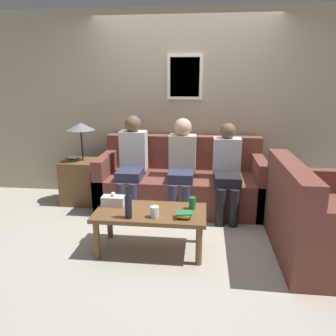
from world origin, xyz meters
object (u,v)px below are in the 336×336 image
couch_side (319,224)px  wine_bottle (128,206)px  drinking_glass (155,212)px  person_left (132,160)px  coffee_table (151,216)px  couch_main (181,183)px  person_middle (182,162)px  person_right (227,167)px

couch_side → wine_bottle: size_ratio=4.34×
couch_side → drinking_glass: 1.60m
couch_side → person_left: person_left is taller
coffee_table → couch_main: bearing=80.1°
person_middle → couch_main: bearing=95.2°
couch_side → wine_bottle: bearing=98.9°
drinking_glass → person_middle: (0.17, 1.19, 0.19)m
wine_bottle → couch_main: bearing=74.6°
person_middle → person_left: bearing=178.5°
couch_side → person_right: 1.27m
couch_main → person_middle: person_middle is taller
wine_bottle → person_left: bearing=100.9°
wine_bottle → drinking_glass: bearing=9.1°
wine_bottle → person_right: size_ratio=0.27×
couch_main → person_right: bearing=-21.6°
couch_side → person_middle: person_middle is taller
coffee_table → person_right: bearing=51.5°
couch_main → wine_bottle: bearing=-105.4°
person_right → couch_main: bearing=158.4°
couch_main → drinking_glass: size_ratio=19.76×
coffee_table → couch_side: bearing=3.5°
couch_main → wine_bottle: size_ratio=6.92×
couch_side → coffee_table: size_ratio=1.23×
person_middle → person_right: person_middle is taller
couch_side → person_left: 2.29m
coffee_table → person_left: 1.18m
couch_side → person_right: person_right is taller
drinking_glass → person_middle: size_ratio=0.09×
drinking_glass → person_left: size_ratio=0.09×
person_right → drinking_glass: bearing=-122.5°
drinking_glass → couch_main: bearing=83.8°
coffee_table → person_right: (0.79, 1.00, 0.26)m
couch_side → drinking_glass: size_ratio=12.39×
couch_side → wine_bottle: couch_side is taller
drinking_glass → person_middle: bearing=82.0°
couch_side → person_left: (-2.05, 0.96, 0.35)m
coffee_table → person_middle: (0.23, 1.04, 0.30)m
couch_main → couch_side: 1.82m
couch_main → wine_bottle: (-0.39, -1.41, 0.22)m
couch_side → person_middle: (-1.41, 0.95, 0.35)m
coffee_table → drinking_glass: 0.20m
drinking_glass → person_right: bearing=57.5°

